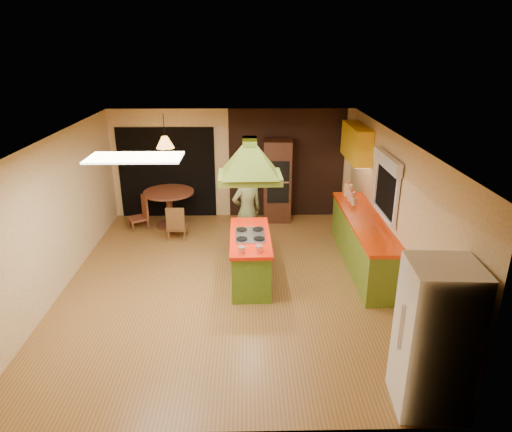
{
  "coord_description": "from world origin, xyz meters",
  "views": [
    {
      "loc": [
        0.34,
        -6.96,
        3.88
      ],
      "look_at": [
        0.48,
        0.16,
        1.15
      ],
      "focal_mm": 32.0,
      "sensor_mm": 36.0,
      "label": 1
    }
  ],
  "objects_px": {
    "wall_oven": "(277,181)",
    "dining_table": "(169,202)",
    "canister_large": "(348,190)",
    "refrigerator": "(435,338)",
    "kitchen_island": "(250,258)",
    "man": "(247,211)"
  },
  "relations": [
    {
      "from": "wall_oven",
      "to": "dining_table",
      "type": "height_order",
      "value": "wall_oven"
    },
    {
      "from": "wall_oven",
      "to": "canister_large",
      "type": "bearing_deg",
      "value": -35.58
    },
    {
      "from": "refrigerator",
      "to": "dining_table",
      "type": "relative_size",
      "value": 1.61
    },
    {
      "from": "kitchen_island",
      "to": "wall_oven",
      "type": "xyz_separation_m",
      "value": [
        0.64,
        2.89,
        0.5
      ]
    },
    {
      "from": "kitchen_island",
      "to": "dining_table",
      "type": "bearing_deg",
      "value": 124.07
    },
    {
      "from": "kitchen_island",
      "to": "canister_large",
      "type": "distance_m",
      "value": 2.79
    },
    {
      "from": "kitchen_island",
      "to": "man",
      "type": "distance_m",
      "value": 1.25
    },
    {
      "from": "kitchen_island",
      "to": "refrigerator",
      "type": "relative_size",
      "value": 0.95
    },
    {
      "from": "man",
      "to": "wall_oven",
      "type": "xyz_separation_m",
      "value": [
        0.69,
        1.71,
        0.1
      ]
    },
    {
      "from": "refrigerator",
      "to": "wall_oven",
      "type": "relative_size",
      "value": 0.95
    },
    {
      "from": "man",
      "to": "wall_oven",
      "type": "bearing_deg",
      "value": -136.56
    },
    {
      "from": "man",
      "to": "refrigerator",
      "type": "bearing_deg",
      "value": 91.56
    },
    {
      "from": "kitchen_island",
      "to": "man",
      "type": "relative_size",
      "value": 1.01
    },
    {
      "from": "kitchen_island",
      "to": "dining_table",
      "type": "distance_m",
      "value": 3.08
    },
    {
      "from": "refrigerator",
      "to": "dining_table",
      "type": "distance_m",
      "value": 6.62
    },
    {
      "from": "dining_table",
      "to": "wall_oven",
      "type": "bearing_deg",
      "value": 8.84
    },
    {
      "from": "canister_large",
      "to": "wall_oven",
      "type": "bearing_deg",
      "value": 142.27
    },
    {
      "from": "dining_table",
      "to": "canister_large",
      "type": "xyz_separation_m",
      "value": [
        3.78,
        -0.69,
        0.46
      ]
    },
    {
      "from": "refrigerator",
      "to": "wall_oven",
      "type": "height_order",
      "value": "wall_oven"
    },
    {
      "from": "dining_table",
      "to": "canister_large",
      "type": "height_order",
      "value": "canister_large"
    },
    {
      "from": "man",
      "to": "canister_large",
      "type": "bearing_deg",
      "value": 172.71
    },
    {
      "from": "wall_oven",
      "to": "canister_large",
      "type": "relative_size",
      "value": 7.78
    }
  ]
}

